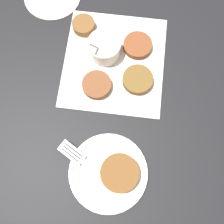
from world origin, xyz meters
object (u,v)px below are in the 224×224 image
at_px(sauce_bowl, 104,48).
at_px(fritter_on_plate, 120,173).
at_px(fork, 83,161).
at_px(serving_plate, 108,173).

xyz_separation_m(sauce_bowl, fritter_on_plate, (-0.31, -0.03, 0.00)).
bearing_deg(fork, fritter_on_plate, -108.46).
bearing_deg(fork, sauce_bowl, -10.02).
relative_size(sauce_bowl, fork, 0.63).
xyz_separation_m(fritter_on_plate, fork, (0.03, 0.08, -0.01)).
distance_m(serving_plate, fritter_on_plate, 0.03).
distance_m(sauce_bowl, fork, 0.29).
height_order(serving_plate, fork, fork).
height_order(sauce_bowl, fork, sauce_bowl).
relative_size(sauce_bowl, fritter_on_plate, 1.06).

